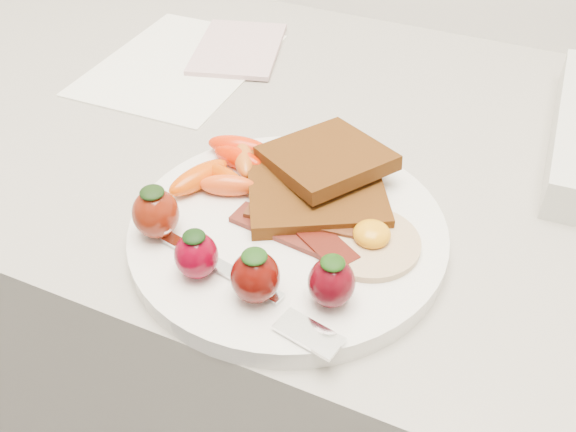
% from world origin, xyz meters
% --- Properties ---
extents(counter, '(2.00, 0.60, 0.90)m').
position_xyz_m(counter, '(0.00, 1.70, 0.45)').
color(counter, gray).
rests_on(counter, ground).
extents(plate, '(0.27, 0.27, 0.02)m').
position_xyz_m(plate, '(-0.01, 1.53, 0.91)').
color(plate, white).
rests_on(plate, counter).
extents(toast_lower, '(0.16, 0.16, 0.01)m').
position_xyz_m(toast_lower, '(-0.01, 1.58, 0.93)').
color(toast_lower, black).
rests_on(toast_lower, plate).
extents(toast_upper, '(0.13, 0.13, 0.02)m').
position_xyz_m(toast_upper, '(-0.01, 1.61, 0.94)').
color(toast_upper, '#43230B').
rests_on(toast_upper, toast_lower).
extents(fried_egg, '(0.09, 0.09, 0.02)m').
position_xyz_m(fried_egg, '(0.06, 1.54, 0.92)').
color(fried_egg, beige).
rests_on(fried_egg, plate).
extents(bacon_strips, '(0.12, 0.07, 0.01)m').
position_xyz_m(bacon_strips, '(-0.00, 1.53, 0.92)').
color(bacon_strips, '#4F170D').
rests_on(bacon_strips, plate).
extents(baby_carrots, '(0.08, 0.11, 0.02)m').
position_xyz_m(baby_carrots, '(-0.09, 1.57, 0.93)').
color(baby_carrots, red).
rests_on(baby_carrots, plate).
extents(strawberries, '(0.19, 0.07, 0.05)m').
position_xyz_m(strawberries, '(-0.03, 1.46, 0.94)').
color(strawberries, '#691708').
rests_on(strawberries, plate).
extents(fork, '(0.17, 0.07, 0.00)m').
position_xyz_m(fork, '(-0.00, 1.45, 0.92)').
color(fork, white).
rests_on(fork, plate).
extents(paper_sheet, '(0.19, 0.25, 0.00)m').
position_xyz_m(paper_sheet, '(-0.27, 1.77, 0.90)').
color(paper_sheet, white).
rests_on(paper_sheet, counter).
extents(notepad, '(0.14, 0.17, 0.01)m').
position_xyz_m(notepad, '(-0.22, 1.83, 0.91)').
color(notepad, beige).
rests_on(notepad, paper_sheet).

